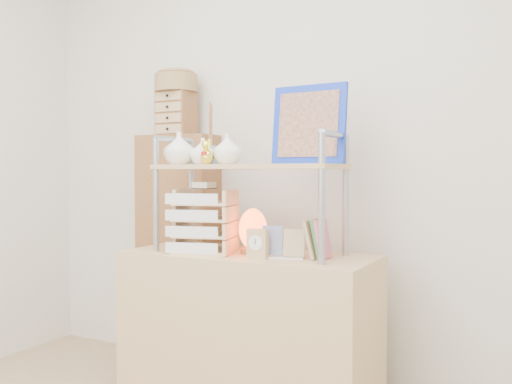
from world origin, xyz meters
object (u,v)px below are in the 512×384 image
(letter_tray, at_px, (205,224))
(salt_lamp, at_px, (253,231))
(desk, at_px, (248,331))
(cabinet, at_px, (179,250))

(letter_tray, xyz_separation_m, salt_lamp, (0.23, 0.06, -0.03))
(desk, distance_m, cabinet, 0.82)
(cabinet, height_order, salt_lamp, cabinet)
(letter_tray, relative_size, salt_lamp, 1.58)
(desk, height_order, letter_tray, letter_tray)
(letter_tray, height_order, salt_lamp, letter_tray)
(cabinet, distance_m, salt_lamp, 0.81)
(cabinet, height_order, letter_tray, cabinet)
(salt_lamp, bearing_deg, desk, -178.50)
(letter_tray, bearing_deg, cabinet, 137.20)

